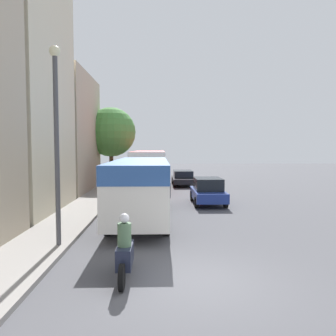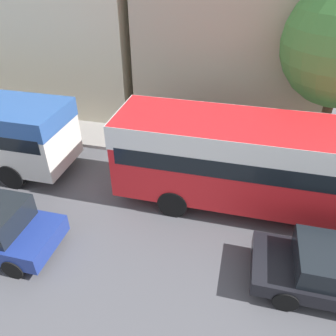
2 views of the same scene
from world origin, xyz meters
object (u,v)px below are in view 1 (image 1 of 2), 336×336
at_px(car_crossing, 208,191).
at_px(bus_lead, 141,181).
at_px(bus_following, 149,164).
at_px(motorcycle_behind_lead, 125,252).
at_px(car_far_curb, 183,177).
at_px(pedestrian_near_curb, 115,178).

bearing_deg(car_crossing, bus_lead, -132.88).
distance_m(bus_following, car_crossing, 9.13).
distance_m(bus_following, motorcycle_behind_lead, 19.35).
distance_m(bus_lead, car_far_curb, 14.18).
xyz_separation_m(bus_following, pedestrian_near_curb, (-2.56, -2.57, -0.92)).
distance_m(motorcycle_behind_lead, car_crossing, 11.74).
bearing_deg(bus_lead, motorcycle_behind_lead, -90.42).
bearing_deg(pedestrian_near_curb, motorcycle_behind_lead, -81.50).
bearing_deg(motorcycle_behind_lead, car_crossing, 70.83).
height_order(bus_lead, motorcycle_behind_lead, bus_lead).
xyz_separation_m(bus_lead, motorcycle_behind_lead, (-0.05, -6.99, -1.16)).
height_order(bus_following, car_far_curb, bus_following).
xyz_separation_m(car_crossing, car_far_curb, (-0.79, 9.71, -0.09)).
distance_m(bus_lead, car_crossing, 5.69).
xyz_separation_m(bus_lead, pedestrian_near_curb, (-2.55, 9.74, -0.74)).
height_order(car_crossing, car_far_curb, car_crossing).
distance_m(motorcycle_behind_lead, pedestrian_near_curb, 16.92).
xyz_separation_m(car_far_curb, pedestrian_near_curb, (-5.56, -4.07, 0.38)).
bearing_deg(motorcycle_behind_lead, bus_lead, 89.58).
bearing_deg(bus_lead, car_crossing, 47.12).
relative_size(bus_lead, pedestrian_near_curb, 5.00).
relative_size(bus_following, pedestrian_near_curb, 6.00).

